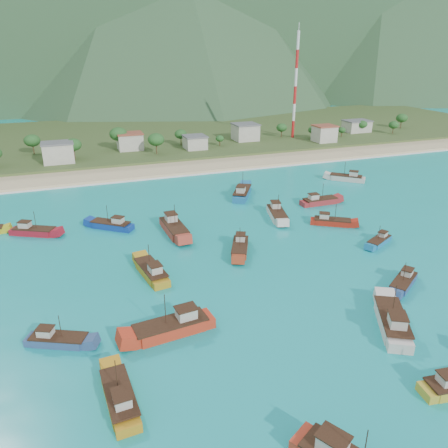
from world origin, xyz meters
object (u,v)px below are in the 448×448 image
object	(u,v)px
boat_3	(111,226)
boat_0	(242,193)
boat_16	(174,229)
boat_20	(331,222)
boat_4	(319,202)
boat_26	(392,322)
boat_10	(379,242)
boat_19	(120,398)
boat_2	(240,248)
boat_6	(347,178)
boat_15	(34,232)
boat_8	(277,214)
radio_tower	(295,86)
boat_27	(152,272)
boat_23	(403,283)
boat_13	(58,341)
boat_14	(173,328)

from	to	relation	value
boat_3	boat_0	bearing A→B (deg)	-35.25
boat_16	boat_0	bearing A→B (deg)	-145.00
boat_20	boat_4	bearing A→B (deg)	-168.09
boat_26	boat_10	bearing A→B (deg)	83.95
boat_19	boat_26	world-z (taller)	boat_26
boat_0	boat_4	world-z (taller)	boat_0
boat_20	boat_26	distance (m)	41.54
boat_16	boat_2	bearing A→B (deg)	124.16
boat_6	boat_15	bearing A→B (deg)	139.17
boat_8	boat_15	bearing A→B (deg)	5.30
radio_tower	boat_15	distance (m)	131.60
boat_27	boat_23	bearing A→B (deg)	-33.54
boat_2	boat_10	bearing A→B (deg)	-167.64
radio_tower	boat_19	xyz separation A→B (m)	(-94.48, -132.59, -23.02)
boat_2	boat_4	bearing A→B (deg)	-122.24
boat_13	boat_14	distance (m)	16.50
boat_8	boat_10	distance (m)	25.88
boat_8	boat_26	xyz separation A→B (m)	(-4.22, -47.87, 0.11)
boat_23	boat_26	distance (m)	14.27
boat_6	boat_26	xyz separation A→B (m)	(-39.65, -69.41, 0.15)
boat_15	boat_0	bearing A→B (deg)	127.21
boat_2	boat_13	world-z (taller)	boat_2
boat_26	boat_27	distance (m)	42.46
radio_tower	boat_4	size ratio (longest dim) A/B	4.22
boat_3	boat_26	distance (m)	65.34
boat_0	boat_8	world-z (taller)	boat_0
boat_23	boat_27	world-z (taller)	boat_27
radio_tower	boat_14	xyz separation A→B (m)	(-85.20, -121.14, -22.81)
boat_0	boat_10	world-z (taller)	boat_0
boat_8	boat_13	world-z (taller)	boat_8
boat_4	boat_19	xyz separation A→B (m)	(-60.58, -54.08, -0.00)
boat_10	boat_16	distance (m)	45.72
radio_tower	boat_6	bearing A→B (deg)	-102.50
radio_tower	boat_26	world-z (taller)	radio_tower
boat_6	boat_14	xyz separation A→B (m)	(-71.48, -59.24, 0.15)
boat_16	boat_26	size ratio (longest dim) A/B	1.03
radio_tower	boat_26	bearing A→B (deg)	-112.12
boat_8	boat_20	xyz separation A→B (m)	(10.16, -8.90, -0.18)
radio_tower	boat_10	world-z (taller)	radio_tower
boat_20	boat_3	bearing A→B (deg)	-75.31
boat_2	boat_10	world-z (taller)	boat_2
boat_27	boat_8	bearing A→B (deg)	19.30
boat_26	boat_2	bearing A→B (deg)	138.48
boat_14	boat_16	bearing A→B (deg)	-20.61
boat_14	boat_13	bearing A→B (deg)	72.88
boat_3	boat_20	xyz separation A→B (m)	(50.07, -15.75, -0.08)
boat_4	boat_6	distance (m)	26.13
boat_14	boat_27	world-z (taller)	boat_14
boat_3	boat_4	distance (m)	55.21
boat_8	boat_10	world-z (taller)	boat_8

